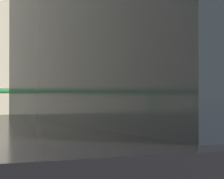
% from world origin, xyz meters
% --- Properties ---
extents(parking_meter, '(0.15, 0.16, 1.40)m').
position_xyz_m(parking_meter, '(-0.28, 0.33, 1.14)').
color(parking_meter, slate).
rests_on(parking_meter, sidewalk_curb).
extents(pedestrian_at_meter, '(0.63, 0.62, 1.76)m').
position_xyz_m(pedestrian_at_meter, '(0.23, 0.44, 1.17)').
color(pedestrian_at_meter, brown).
rests_on(pedestrian_at_meter, sidewalk_curb).
extents(background_railing, '(24.06, 0.06, 1.14)m').
position_xyz_m(background_railing, '(0.00, 2.83, 0.97)').
color(background_railing, '#1E602D').
rests_on(background_railing, sidewalk_curb).
extents(backdrop_wall, '(32.00, 0.50, 2.97)m').
position_xyz_m(backdrop_wall, '(0.00, 4.99, 1.49)').
color(backdrop_wall, '#ADA38E').
rests_on(backdrop_wall, ground).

